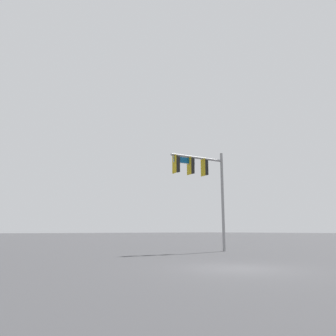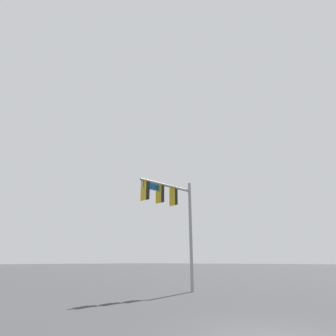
% 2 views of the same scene
% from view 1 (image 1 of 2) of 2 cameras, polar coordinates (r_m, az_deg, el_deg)
% --- Properties ---
extents(ground_plane, '(400.00, 400.00, 0.00)m').
position_cam_1_polar(ground_plane, '(13.84, 12.22, -16.76)').
color(ground_plane, '#38383A').
extents(signal_pole_near, '(4.55, 0.95, 7.33)m').
position_cam_1_polar(signal_pole_near, '(24.07, 6.06, -1.56)').
color(signal_pole_near, gray).
rests_on(signal_pole_near, ground_plane).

